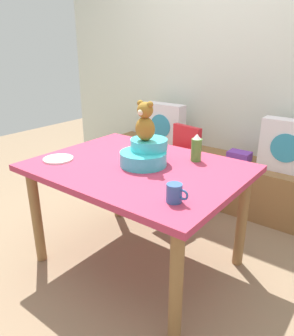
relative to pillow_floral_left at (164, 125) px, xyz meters
name	(u,v)px	position (x,y,z in m)	size (l,w,h in m)	color
ground_plane	(139,261)	(0.64, -1.23, -0.68)	(8.00, 8.00, 0.00)	#8C7256
back_wall	(240,64)	(0.64, 0.29, 0.62)	(4.40, 0.10, 2.60)	silver
window_bench	(218,178)	(0.64, 0.02, -0.45)	(2.60, 0.44, 0.46)	olive
pillow_floral_left	(164,125)	(0.00, 0.00, 0.00)	(0.44, 0.15, 0.44)	silver
pillow_floral_right	(288,146)	(1.25, 0.00, 0.00)	(0.44, 0.15, 0.44)	silver
book_stack	(239,156)	(0.83, 0.02, -0.18)	(0.20, 0.14, 0.08)	purple
dining_table	(138,179)	(0.64, -1.23, -0.04)	(1.33, 1.00, 0.74)	#B73351
highchair	(176,158)	(0.43, -0.42, -0.16)	(0.38, 0.49, 0.79)	red
infant_seat_teal	(145,154)	(0.67, -1.19, 0.13)	(0.30, 0.33, 0.16)	#3AC5CD
teddy_bear	(145,122)	(0.67, -1.19, 0.34)	(0.13, 0.12, 0.25)	olive
ketchup_bottle	(196,148)	(0.90, -0.93, 0.15)	(0.07, 0.07, 0.18)	#4C8C33
coffee_mug	(175,193)	(1.12, -1.52, 0.11)	(0.12, 0.08, 0.09)	#335999
dinner_plate_near	(58,159)	(0.15, -1.48, 0.07)	(0.20, 0.20, 0.01)	white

